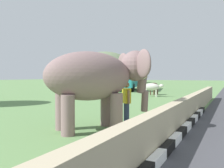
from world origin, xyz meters
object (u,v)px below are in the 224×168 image
at_px(bus_teal, 128,75).
at_px(cow_near, 154,86).
at_px(elephant, 99,77).
at_px(cow_mid, 152,87).
at_px(person_handler, 126,100).

xyz_separation_m(bus_teal, cow_near, (-6.18, -5.49, -1.21)).
height_order(elephant, cow_near, elephant).
bearing_deg(elephant, cow_mid, 9.87).
bearing_deg(cow_near, cow_mid, -168.17).
relative_size(person_handler, cow_near, 0.86).
bearing_deg(bus_teal, cow_near, -138.42).
height_order(person_handler, bus_teal, bus_teal).
distance_m(bus_teal, cow_near, 8.36).
xyz_separation_m(person_handler, cow_near, (14.59, 3.34, -0.06)).
xyz_separation_m(elephant, person_handler, (1.34, -0.49, -0.92)).
distance_m(person_handler, cow_mid, 12.78).
bearing_deg(cow_near, bus_teal, 41.58).
height_order(elephant, person_handler, elephant).
height_order(person_handler, cow_mid, person_handler).
distance_m(person_handler, cow_near, 14.97).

